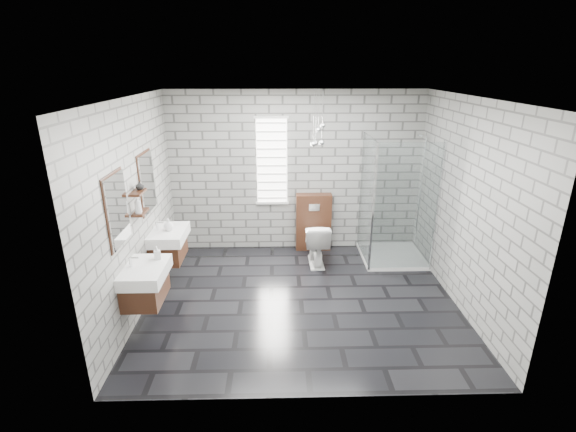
{
  "coord_description": "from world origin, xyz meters",
  "views": [
    {
      "loc": [
        -0.31,
        -5.01,
        3.06
      ],
      "look_at": [
        -0.17,
        0.35,
        1.11
      ],
      "focal_mm": 26.0,
      "sensor_mm": 36.0,
      "label": 1
    }
  ],
  "objects_px": {
    "vanity_right": "(166,236)",
    "toilet": "(316,243)",
    "vanity_left": "(142,274)",
    "shower_enclosure": "(390,232)",
    "cistern_panel": "(313,222)"
  },
  "relations": [
    {
      "from": "vanity_right",
      "to": "shower_enclosure",
      "type": "xyz_separation_m",
      "value": [
        3.41,
        0.67,
        -0.25
      ]
    },
    {
      "from": "vanity_right",
      "to": "toilet",
      "type": "xyz_separation_m",
      "value": [
        2.21,
        0.62,
        -0.4
      ]
    },
    {
      "from": "vanity_right",
      "to": "cistern_panel",
      "type": "height_order",
      "value": "vanity_right"
    },
    {
      "from": "vanity_right",
      "to": "cistern_panel",
      "type": "bearing_deg",
      "value": 28.12
    },
    {
      "from": "vanity_right",
      "to": "toilet",
      "type": "bearing_deg",
      "value": 15.64
    },
    {
      "from": "cistern_panel",
      "to": "shower_enclosure",
      "type": "distance_m",
      "value": 1.3
    },
    {
      "from": "toilet",
      "to": "vanity_right",
      "type": "bearing_deg",
      "value": 14.41
    },
    {
      "from": "vanity_left",
      "to": "toilet",
      "type": "distance_m",
      "value": 2.85
    },
    {
      "from": "toilet",
      "to": "vanity_left",
      "type": "bearing_deg",
      "value": 37.15
    },
    {
      "from": "vanity_left",
      "to": "shower_enclosure",
      "type": "relative_size",
      "value": 0.77
    },
    {
      "from": "vanity_left",
      "to": "vanity_right",
      "type": "xyz_separation_m",
      "value": [
        0.0,
        1.13,
        0.0
      ]
    },
    {
      "from": "vanity_right",
      "to": "shower_enclosure",
      "type": "distance_m",
      "value": 3.48
    },
    {
      "from": "vanity_left",
      "to": "vanity_right",
      "type": "bearing_deg",
      "value": 90.0
    },
    {
      "from": "toilet",
      "to": "cistern_panel",
      "type": "bearing_deg",
      "value": -91.24
    },
    {
      "from": "vanity_left",
      "to": "cistern_panel",
      "type": "distance_m",
      "value": 3.21
    }
  ]
}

